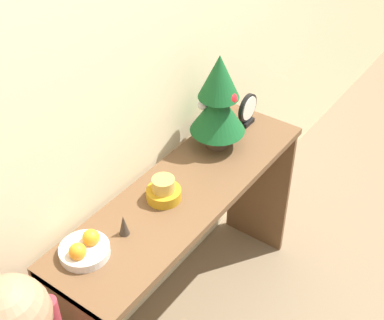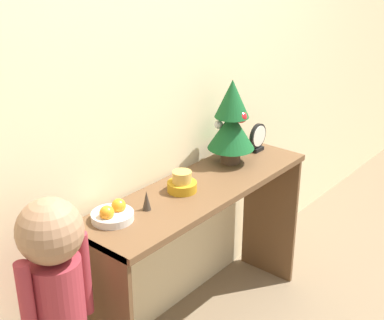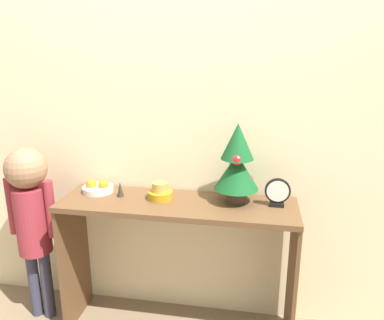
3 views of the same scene
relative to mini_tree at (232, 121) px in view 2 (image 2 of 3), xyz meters
The scene contains 8 objects.
back_wall 0.42m from the mini_tree, 150.91° to the left, with size 7.00×0.05×2.50m, color beige.
console_table 0.51m from the mini_tree, 169.15° to the right, with size 1.28×0.37×0.80m.
mini_tree is the anchor object (origin of this frame).
fruit_bowl 0.82m from the mini_tree, behind, with size 0.17×0.17×0.08m.
singing_bowl 0.45m from the mini_tree, behind, with size 0.13×0.13×0.10m.
desk_clock 0.26m from the mini_tree, ahead, with size 0.13×0.04×0.15m.
figurine 0.66m from the mini_tree, behind, with size 0.04×0.04×0.09m.
child_figure 1.20m from the mini_tree, behind, with size 0.30×0.23×1.07m.
Camera 2 is at (-1.74, -1.20, 1.87)m, focal length 50.00 mm.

